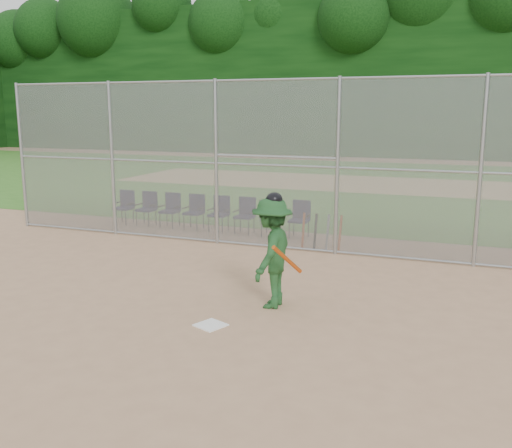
% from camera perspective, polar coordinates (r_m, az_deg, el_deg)
% --- Properties ---
extents(ground, '(100.00, 100.00, 0.00)m').
position_cam_1_polar(ground, '(9.14, -5.72, -9.68)').
color(ground, tan).
rests_on(ground, ground).
extents(grass_strip, '(100.00, 100.00, 0.00)m').
position_cam_1_polar(grass_strip, '(26.09, 12.35, 3.88)').
color(grass_strip, '#356E21').
rests_on(grass_strip, ground).
extents(dirt_patch_far, '(24.00, 24.00, 0.00)m').
position_cam_1_polar(dirt_patch_far, '(26.09, 12.35, 3.89)').
color(dirt_patch_far, tan).
rests_on(dirt_patch_far, ground).
extents(backstop_fence, '(16.09, 0.09, 4.00)m').
position_cam_1_polar(backstop_fence, '(13.24, 3.91, 6.11)').
color(backstop_fence, gray).
rests_on(backstop_fence, ground).
extents(treeline, '(81.00, 60.00, 11.00)m').
position_cam_1_polar(treeline, '(27.96, 13.50, 15.61)').
color(treeline, black).
rests_on(treeline, ground).
extents(home_plate, '(0.53, 0.53, 0.02)m').
position_cam_1_polar(home_plate, '(8.95, -4.56, -10.05)').
color(home_plate, white).
rests_on(home_plate, ground).
extents(batter_at_plate, '(0.92, 1.35, 1.95)m').
position_cam_1_polar(batter_at_plate, '(9.51, 1.60, -2.82)').
color(batter_at_plate, '#1D4A22').
rests_on(batter_at_plate, ground).
extents(spare_bats, '(0.96, 0.29, 0.85)m').
position_cam_1_polar(spare_bats, '(13.67, 6.56, -0.77)').
color(spare_bats, '#D84C14').
rests_on(spare_bats, ground).
extents(chair_0, '(0.54, 0.52, 0.96)m').
position_cam_1_polar(chair_0, '(17.09, -13.12, 1.64)').
color(chair_0, black).
rests_on(chair_0, ground).
extents(chair_1, '(0.54, 0.52, 0.96)m').
position_cam_1_polar(chair_1, '(16.68, -10.95, 1.50)').
color(chair_1, black).
rests_on(chair_1, ground).
extents(chair_2, '(0.54, 0.52, 0.96)m').
position_cam_1_polar(chair_2, '(16.29, -8.66, 1.34)').
color(chair_2, black).
rests_on(chair_2, ground).
extents(chair_3, '(0.54, 0.52, 0.96)m').
position_cam_1_polar(chair_3, '(15.93, -6.27, 1.18)').
color(chair_3, black).
rests_on(chair_3, ground).
extents(chair_4, '(0.54, 0.52, 0.96)m').
position_cam_1_polar(chair_4, '(15.60, -3.77, 1.01)').
color(chair_4, black).
rests_on(chair_4, ground).
extents(chair_5, '(0.54, 0.52, 0.96)m').
position_cam_1_polar(chair_5, '(15.29, -1.17, 0.82)').
color(chair_5, black).
rests_on(chair_5, ground).
extents(chair_6, '(0.54, 0.52, 0.96)m').
position_cam_1_polar(chair_6, '(15.03, 1.53, 0.63)').
color(chair_6, black).
rests_on(chair_6, ground).
extents(chair_7, '(0.54, 0.52, 0.96)m').
position_cam_1_polar(chair_7, '(14.79, 4.32, 0.44)').
color(chair_7, black).
rests_on(chair_7, ground).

